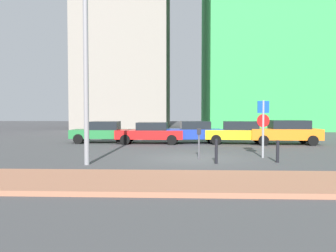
# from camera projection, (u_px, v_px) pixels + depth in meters

# --- Properties ---
(ground_plane) EXTENTS (120.00, 120.00, 0.00)m
(ground_plane) POSITION_uv_depth(u_px,v_px,m) (194.00, 159.00, 15.36)
(ground_plane) COLOR #424244
(sidewalk_brick) EXTENTS (40.00, 3.23, 0.14)m
(sidewalk_brick) POSITION_uv_depth(u_px,v_px,m) (200.00, 182.00, 9.93)
(sidewalk_brick) COLOR #9E664C
(sidewalk_brick) RESTS_ON ground
(parked_car_green) EXTENTS (4.13, 2.04, 1.45)m
(parked_car_green) POSITION_uv_depth(u_px,v_px,m) (103.00, 132.00, 23.18)
(parked_car_green) COLOR #237238
(parked_car_green) RESTS_ON ground
(parked_car_red) EXTENTS (4.40, 2.06, 1.40)m
(parked_car_red) POSITION_uv_depth(u_px,v_px,m) (150.00, 132.00, 22.66)
(parked_car_red) COLOR red
(parked_car_red) RESTS_ON ground
(parked_car_blue) EXTENTS (4.03, 2.27, 1.47)m
(parked_car_blue) POSITION_uv_depth(u_px,v_px,m) (193.00, 132.00, 22.85)
(parked_car_blue) COLOR #1E389E
(parked_car_blue) RESTS_ON ground
(parked_car_yellow) EXTENTS (4.44, 2.20, 1.48)m
(parked_car_yellow) POSITION_uv_depth(u_px,v_px,m) (239.00, 132.00, 22.44)
(parked_car_yellow) COLOR gold
(parked_car_yellow) RESTS_ON ground
(parked_car_orange) EXTENTS (4.44, 2.06, 1.56)m
(parked_car_orange) POSITION_uv_depth(u_px,v_px,m) (285.00, 132.00, 22.05)
(parked_car_orange) COLOR orange
(parked_car_orange) RESTS_ON ground
(parking_sign_post) EXTENTS (0.60, 0.14, 2.63)m
(parking_sign_post) POSITION_uv_depth(u_px,v_px,m) (263.00, 122.00, 15.60)
(parking_sign_post) COLOR gray
(parking_sign_post) RESTS_ON ground
(parking_meter) EXTENTS (0.18, 0.14, 1.37)m
(parking_meter) POSITION_uv_depth(u_px,v_px,m) (199.00, 139.00, 15.19)
(parking_meter) COLOR #4C4C51
(parking_meter) RESTS_ON ground
(street_lamp) EXTENTS (0.70, 0.36, 7.77)m
(street_lamp) POSITION_uv_depth(u_px,v_px,m) (86.00, 50.00, 13.39)
(street_lamp) COLOR gray
(street_lamp) RESTS_ON ground
(traffic_bollard_near) EXTENTS (0.13, 0.13, 0.92)m
(traffic_bollard_near) POSITION_uv_depth(u_px,v_px,m) (278.00, 151.00, 14.16)
(traffic_bollard_near) COLOR black
(traffic_bollard_near) RESTS_ON ground
(traffic_bollard_mid) EXTENTS (0.12, 0.12, 1.00)m
(traffic_bollard_mid) POSITION_uv_depth(u_px,v_px,m) (216.00, 151.00, 13.85)
(traffic_bollard_mid) COLOR black
(traffic_bollard_mid) RESTS_ON ground
(building_colorful_midrise) EXTENTS (18.37, 16.78, 27.96)m
(building_colorful_midrise) POSITION_uv_depth(u_px,v_px,m) (278.00, 17.00, 43.09)
(building_colorful_midrise) COLOR green
(building_colorful_midrise) RESTS_ON ground
(building_under_construction) EXTENTS (11.28, 11.47, 25.63)m
(building_under_construction) POSITION_uv_depth(u_px,v_px,m) (125.00, 29.00, 44.42)
(building_under_construction) COLOR gray
(building_under_construction) RESTS_ON ground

